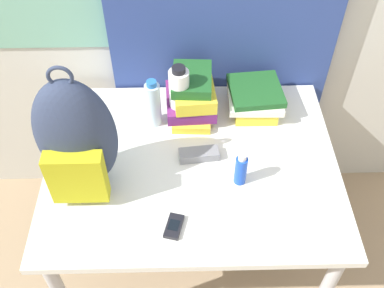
% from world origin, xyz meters
% --- Properties ---
extents(desk, '(1.11, 0.87, 0.72)m').
position_xyz_m(desk, '(0.00, 0.43, 0.63)').
color(desk, silver).
rests_on(desk, ground_plane).
extents(backpack, '(0.27, 0.21, 0.52)m').
position_xyz_m(backpack, '(-0.38, 0.35, 0.94)').
color(backpack, '#2D3851').
rests_on(backpack, desk).
extents(book_stack_left, '(0.21, 0.28, 0.19)m').
position_xyz_m(book_stack_left, '(0.01, 0.71, 0.80)').
color(book_stack_left, yellow).
rests_on(book_stack_left, desk).
extents(book_stack_center, '(0.23, 0.24, 0.11)m').
position_xyz_m(book_stack_center, '(0.27, 0.72, 0.77)').
color(book_stack_center, yellow).
rests_on(book_stack_center, desk).
extents(water_bottle, '(0.06, 0.06, 0.22)m').
position_xyz_m(water_bottle, '(-0.15, 0.65, 0.82)').
color(water_bottle, silver).
rests_on(water_bottle, desk).
extents(sports_bottle, '(0.08, 0.08, 0.27)m').
position_xyz_m(sports_bottle, '(-0.04, 0.66, 0.85)').
color(sports_bottle, white).
rests_on(sports_bottle, desk).
extents(sunscreen_bottle, '(0.04, 0.04, 0.14)m').
position_xyz_m(sunscreen_bottle, '(0.17, 0.34, 0.78)').
color(sunscreen_bottle, blue).
rests_on(sunscreen_bottle, desk).
extents(cell_phone, '(0.07, 0.10, 0.02)m').
position_xyz_m(cell_phone, '(-0.07, 0.14, 0.72)').
color(cell_phone, black).
rests_on(cell_phone, desk).
extents(sunglasses_case, '(0.15, 0.07, 0.04)m').
position_xyz_m(sunglasses_case, '(0.03, 0.45, 0.73)').
color(sunglasses_case, gray).
rests_on(sunglasses_case, desk).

